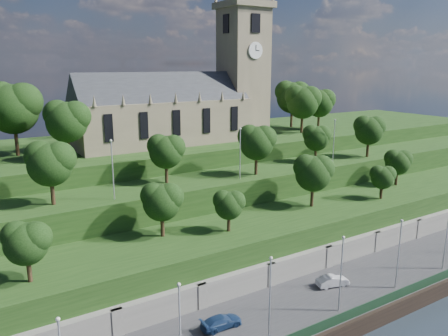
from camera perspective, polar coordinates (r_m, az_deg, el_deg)
ground at (r=55.13m, az=18.10°, el=-19.64°), size 320.00×320.00×0.00m
promenade at (r=57.98m, az=13.49°, el=-16.40°), size 160.00×12.00×2.00m
quay_wall at (r=54.52m, az=18.23°, el=-18.69°), size 160.00×0.50×2.20m
fence at (r=54.11m, az=17.80°, el=-17.07°), size 160.00×0.10×1.20m
retaining_wall at (r=61.06m, az=9.52°, el=-12.99°), size 160.00×2.10×5.00m
embankment_lower at (r=64.63m, az=6.02°, el=-9.87°), size 160.00×12.00×8.00m
embankment_upper at (r=72.30m, az=0.71°, el=-5.52°), size 160.00×10.00×12.00m
hilltop at (r=89.57m, az=-6.50°, el=-0.85°), size 160.00×32.00×15.00m
church at (r=83.84m, az=-5.09°, el=8.63°), size 38.60×12.35×27.60m
trees_lower at (r=62.52m, az=6.56°, el=-2.21°), size 67.21×8.53×8.17m
trees_upper at (r=69.51m, az=2.28°, el=3.35°), size 63.53×8.22×8.26m
trees_hilltop at (r=82.61m, az=-5.56°, el=8.23°), size 75.77×16.71×11.86m
lamp_posts_promenade at (r=51.71m, az=15.06°, el=-12.61°), size 60.36×0.36×9.14m
lamp_posts_upper at (r=67.10m, az=2.11°, el=2.40°), size 40.36×0.36×8.08m
car_middle at (r=58.78m, az=13.98°, el=-14.11°), size 4.46×2.43×1.39m
car_right at (r=49.43m, az=-0.37°, el=-19.43°), size 4.70×2.05×1.34m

